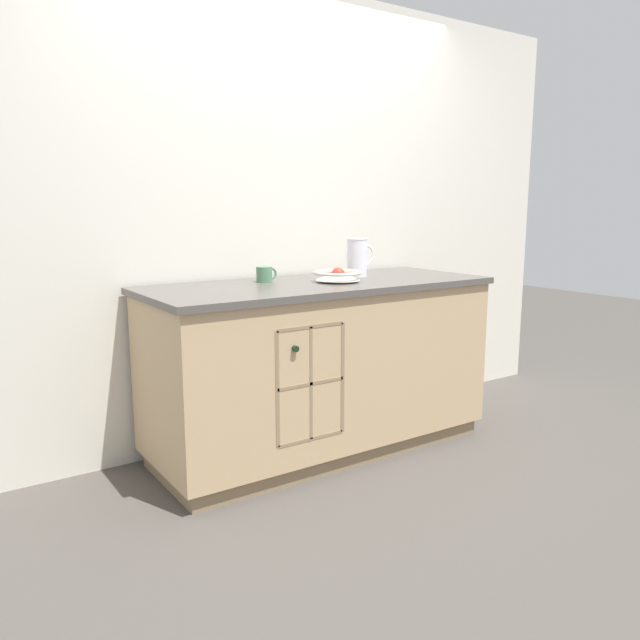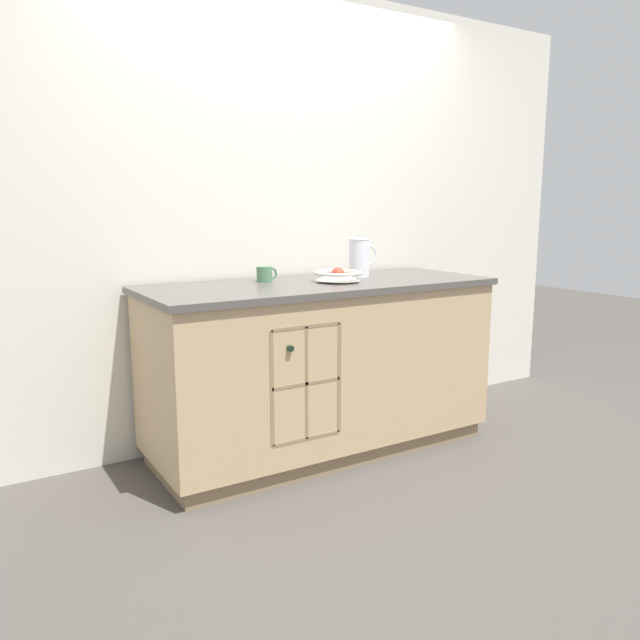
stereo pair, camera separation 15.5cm
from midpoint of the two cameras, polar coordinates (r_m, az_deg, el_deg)
The scene contains 6 objects.
ground_plane at distance 3.57m, azimuth 1.27°, elevation -11.64°, with size 14.00×14.00×0.00m, color #4C4742.
back_wall at distance 3.67m, azimuth -2.26°, elevation 9.39°, with size 4.40×0.06×2.55m, color silver.
kitchen_island at distance 3.42m, azimuth 1.29°, elevation -4.24°, with size 1.90×0.74×0.94m.
fruit_bowl at distance 3.34m, azimuth 2.99°, elevation 4.14°, with size 0.26×0.26×0.08m.
white_pitcher at distance 3.59m, azimuth 4.88°, elevation 5.78°, with size 0.18×0.12×0.22m.
ceramic_mug at distance 3.34m, azimuth -3.73°, elevation 4.20°, with size 0.12×0.08×0.08m.
Camera 2 is at (-1.73, -2.82, 1.34)m, focal length 35.00 mm.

